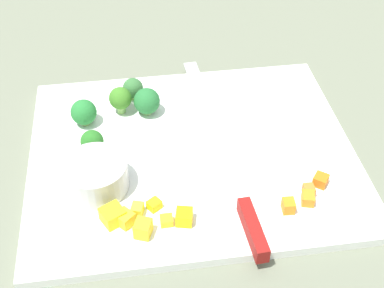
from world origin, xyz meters
TOP-DOWN VIEW (x-y plane):
  - ground_plane at (0.00, 0.00)m, footprint 4.00×4.00m
  - cutting_board at (0.00, 0.00)m, footprint 0.40×0.33m
  - prep_bowl at (-0.12, -0.05)m, footprint 0.07×0.07m
  - chef_knife at (0.04, -0.06)m, footprint 0.04×0.37m
  - carrot_dice_0 at (0.12, -0.09)m, footprint 0.01×0.01m
  - carrot_dice_1 at (0.14, -0.08)m, footprint 0.02×0.02m
  - carrot_dice_2 at (0.09, -0.11)m, footprint 0.01×0.02m
  - carrot_dice_3 at (0.12, -0.10)m, footprint 0.02×0.02m
  - pepper_dice_0 at (-0.07, -0.09)m, footprint 0.02×0.02m
  - pepper_dice_1 at (-0.04, -0.11)m, footprint 0.01×0.01m
  - pepper_dice_2 at (-0.07, -0.12)m, footprint 0.02×0.02m
  - pepper_dice_3 at (-0.02, -0.11)m, footprint 0.02×0.02m
  - pepper_dice_4 at (-0.05, -0.09)m, footprint 0.02×0.02m
  - pepper_dice_5 at (-0.10, -0.10)m, footprint 0.03×0.03m
  - pepper_dice_6 at (-0.09, -0.10)m, footprint 0.02×0.02m
  - broccoli_floret_0 at (-0.08, 0.09)m, footprint 0.03×0.03m
  - broccoli_floret_1 at (-0.13, 0.07)m, footprint 0.03×0.03m
  - broccoli_floret_2 at (-0.05, 0.08)m, footprint 0.04×0.04m
  - broccoli_floret_3 at (-0.07, 0.12)m, footprint 0.03×0.03m
  - broccoli_floret_4 at (-0.12, 0.01)m, footprint 0.03×0.03m

SIDE VIEW (x-z plane):
  - ground_plane at x=0.00m, z-range 0.00..0.00m
  - cutting_board at x=0.00m, z-range 0.00..0.01m
  - pepper_dice_1 at x=-0.04m, z-range 0.01..0.02m
  - pepper_dice_4 at x=-0.05m, z-range 0.01..0.02m
  - carrot_dice_0 at x=0.12m, z-range 0.01..0.02m
  - carrot_dice_3 at x=0.12m, z-range 0.01..0.02m
  - pepper_dice_0 at x=-0.07m, z-range 0.01..0.02m
  - carrot_dice_1 at x=0.14m, z-range 0.01..0.02m
  - chef_knife at x=0.04m, z-range 0.01..0.03m
  - carrot_dice_2 at x=0.09m, z-range 0.01..0.03m
  - pepper_dice_6 at x=-0.09m, z-range 0.01..0.03m
  - pepper_dice_3 at x=-0.02m, z-range 0.01..0.03m
  - pepper_dice_5 at x=-0.10m, z-range 0.01..0.03m
  - pepper_dice_2 at x=-0.07m, z-range 0.01..0.03m
  - broccoli_floret_3 at x=-0.07m, z-range 0.01..0.04m
  - prep_bowl at x=-0.12m, z-range 0.01..0.05m
  - broccoli_floret_1 at x=-0.13m, z-range 0.01..0.05m
  - broccoli_floret_4 at x=-0.12m, z-range 0.01..0.05m
  - broccoli_floret_2 at x=-0.05m, z-range 0.01..0.05m
  - broccoli_floret_0 at x=-0.08m, z-range 0.02..0.05m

